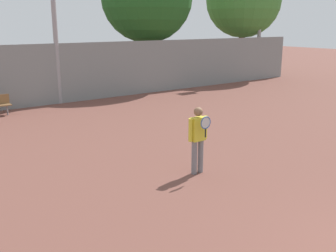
{
  "coord_description": "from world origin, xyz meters",
  "views": [
    {
      "loc": [
        -6.1,
        -1.68,
        3.68
      ],
      "look_at": [
        0.04,
        6.64,
        0.99
      ],
      "focal_mm": 42.0,
      "sensor_mm": 36.0,
      "label": 1
    }
  ],
  "objects": [
    {
      "name": "back_fence",
      "position": [
        0.0,
        16.2,
        1.41
      ],
      "size": [
        34.25,
        0.06,
        2.81
      ],
      "color": "gray",
      "rests_on": "ground_plane"
    },
    {
      "name": "tennis_player",
      "position": [
        0.08,
        5.43,
        0.98
      ],
      "size": [
        0.58,
        0.41,
        1.71
      ],
      "rotation": [
        0.0,
        0.0,
        -0.0
      ],
      "color": "slate",
      "rests_on": "ground_plane"
    },
    {
      "name": "tree_green_tall",
      "position": [
        14.84,
        17.95,
        5.29
      ],
      "size": [
        5.15,
        5.15,
        7.88
      ],
      "color": "brown",
      "rests_on": "ground_plane"
    }
  ]
}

